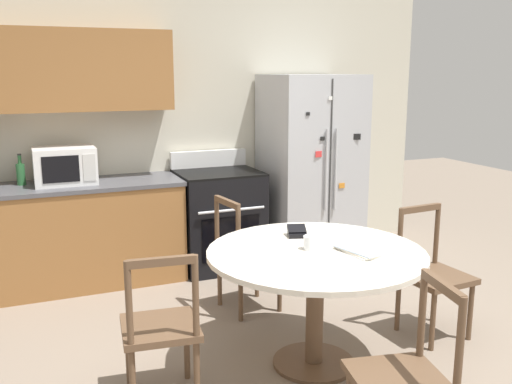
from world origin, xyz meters
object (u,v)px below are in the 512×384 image
Objects in this scene: dining_chair_near at (405,379)px; oven_range at (219,218)px; microwave at (65,166)px; wallet at (297,232)px; refrigerator at (310,168)px; dining_chair_far at (246,256)px; candle_glass at (310,244)px; dining_chair_right at (433,275)px; dining_chair_left at (161,329)px; counter_bottle at (21,173)px.

oven_range is at bearing 9.34° from dining_chair_near.
microwave is 3.16× the size of wallet.
wallet is (-0.04, -1.69, 0.32)m from oven_range.
refrigerator is 3.62× the size of microwave.
refrigerator is 2.00× the size of dining_chair_far.
candle_glass is (-0.09, -1.98, 0.33)m from oven_range.
refrigerator is 1.03m from oven_range.
microwave reaches higher than dining_chair_near.
dining_chair_near is at bearing 41.42° from dining_chair_right.
oven_range is at bearing 69.49° from dining_chair_left.
refrigerator is 2.64m from counter_bottle.
dining_chair_left and dining_chair_right have the same top height.
refrigerator is 2.84m from dining_chair_left.
dining_chair_far is (1.55, -1.17, -0.56)m from counter_bottle.
counter_bottle is 3.06× the size of candle_glass.
dining_chair_right reaches higher than wallet.
refrigerator is 2.00× the size of dining_chair_right.
refrigerator is 2.17m from candle_glass.
counter_bottle reaches higher than candle_glass.
refrigerator is 1.53m from dining_chair_far.
oven_range reaches higher than dining_chair_far.
dining_chair_near reaches higher than candle_glass.
microwave reaches higher than wallet.
dining_chair_near is 10.53× the size of candle_glass.
microwave is at bearing 33.64° from dining_chair_near.
counter_bottle reaches higher than dining_chair_left.
counter_bottle reaches higher than oven_range.
dining_chair_left is at bearing -161.01° from wallet.
counter_bottle is 0.29× the size of dining_chair_left.
microwave is 2.40m from candle_glass.
wallet is at bearing 78.76° from candle_glass.
wallet is (-0.94, 0.25, 0.35)m from dining_chair_right.
refrigerator is 2.00× the size of dining_chair_near.
wallet is at bearing -120.75° from refrigerator.
microwave is (-2.28, 0.11, 0.15)m from refrigerator.
counter_bottle is 3.54m from dining_chair_near.
dining_chair_far is (-1.05, 0.90, 0.00)m from dining_chair_right.
dining_chair_right is at bearing 41.73° from dining_chair_far.
counter_bottle reaches higher than dining_chair_far.
candle_glass is (0.04, 1.02, 0.36)m from dining_chair_near.
microwave is 0.55× the size of dining_chair_left.
candle_glass is at bearing 9.72° from dining_chair_near.
microwave is at bearing 121.80° from candle_glass.
dining_chair_left is 10.53× the size of candle_glass.
dining_chair_right is at bearing -38.46° from counter_bottle.
dining_chair_right is 1.48m from dining_chair_near.
refrigerator reaches higher than dining_chair_right.
dining_chair_right is at bearing -90.75° from refrigerator.
microwave reaches higher than counter_bottle.
candle_glass is 0.54× the size of wallet.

